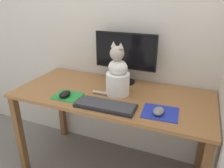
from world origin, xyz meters
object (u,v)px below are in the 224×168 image
(cat, at_px, (118,76))
(monitor, at_px, (125,55))
(computer_mouse_left, at_px, (65,94))
(computer_mouse_right, at_px, (158,111))
(keyboard, at_px, (106,105))

(cat, bearing_deg, monitor, 114.44)
(cat, bearing_deg, computer_mouse_left, -131.83)
(cat, bearing_deg, computer_mouse_right, -9.53)
(keyboard, relative_size, computer_mouse_left, 3.70)
(monitor, bearing_deg, computer_mouse_right, -48.55)
(computer_mouse_right, relative_size, cat, 0.26)
(computer_mouse_left, height_order, computer_mouse_right, computer_mouse_left)
(keyboard, distance_m, cat, 0.25)
(keyboard, relative_size, computer_mouse_right, 4.04)
(monitor, bearing_deg, keyboard, -86.76)
(monitor, xyz_separation_m, computer_mouse_left, (-0.30, -0.42, -0.21))
(computer_mouse_left, distance_m, cat, 0.40)
(keyboard, height_order, computer_mouse_left, computer_mouse_left)
(keyboard, height_order, computer_mouse_right, computer_mouse_right)
(computer_mouse_left, relative_size, computer_mouse_right, 1.09)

